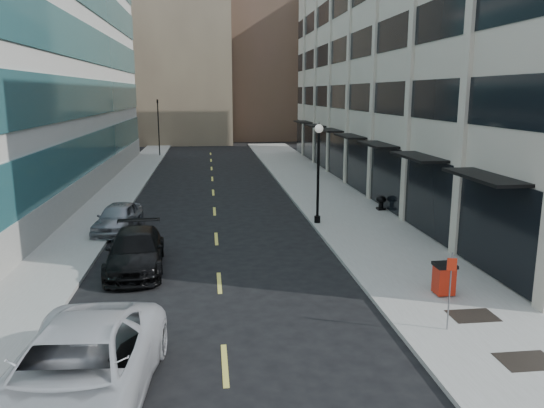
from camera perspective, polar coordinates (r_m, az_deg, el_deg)
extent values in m
cube|color=gray|center=(32.13, 7.28, -0.31)|extent=(5.00, 80.00, 0.15)
cube|color=gray|center=(31.78, -18.01, -0.94)|extent=(3.00, 80.00, 0.15)
cube|color=#C0B6A2|center=(41.29, 18.45, 14.34)|extent=(14.00, 46.00, 18.00)
cube|color=black|center=(39.12, 8.45, 4.70)|extent=(0.18, 46.00, 3.60)
cube|color=black|center=(38.83, 8.67, 11.30)|extent=(0.12, 46.00, 1.80)
cube|color=black|center=(38.96, 8.84, 16.45)|extent=(0.12, 46.00, 1.80)
cube|color=#C0B6A2|center=(22.98, 20.63, 16.63)|extent=(0.35, 0.60, 18.00)
cube|color=#C0B6A2|center=(28.45, 14.90, 15.92)|extent=(0.35, 0.60, 18.00)
cube|color=#C0B6A2|center=(34.10, 11.07, 15.36)|extent=(0.35, 0.60, 18.00)
cube|color=#C0B6A2|center=(39.85, 8.35, 14.92)|extent=(0.35, 0.60, 18.00)
cube|color=#C0B6A2|center=(45.66, 6.33, 14.57)|extent=(0.35, 0.60, 18.00)
cube|color=#C0B6A2|center=(51.52, 4.76, 14.29)|extent=(0.35, 0.60, 18.00)
cube|color=#C0B6A2|center=(57.40, 3.53, 14.06)|extent=(0.35, 0.60, 18.00)
cube|color=black|center=(20.13, 21.82, 2.73)|extent=(1.30, 4.00, 0.12)
cube|color=black|center=(25.51, 15.41, 4.92)|extent=(1.30, 4.00, 0.12)
cube|color=black|center=(31.11, 11.25, 6.30)|extent=(1.30, 4.00, 0.12)
cube|color=black|center=(36.84, 8.35, 7.24)|extent=(1.30, 4.00, 0.12)
cube|color=black|center=(42.64, 6.23, 7.91)|extent=(1.30, 4.00, 0.12)
cube|color=black|center=(48.49, 4.62, 8.41)|extent=(1.30, 4.00, 0.12)
cube|color=black|center=(54.37, 3.35, 8.80)|extent=(1.30, 4.00, 0.12)
cube|color=gray|center=(38.66, -18.28, 2.50)|extent=(0.20, 46.00, 1.80)
cube|color=#347579|center=(38.40, -18.50, 5.59)|extent=(0.14, 45.60, 2.40)
cube|color=#347579|center=(38.21, -18.85, 10.80)|extent=(0.14, 45.60, 2.40)
cube|color=#347579|center=(38.34, -19.21, 16.03)|extent=(0.14, 45.60, 2.40)
cube|color=#897759|center=(78.85, -10.02, 16.95)|extent=(14.00, 18.00, 28.00)
cube|color=brown|center=(83.47, -1.23, 18.90)|extent=(12.00, 16.00, 34.00)
cube|color=#897759|center=(89.59, -16.21, 14.12)|extent=(12.00, 14.00, 22.00)
cube|color=#C0B6A2|center=(78.66, 6.74, 14.14)|extent=(10.00, 14.00, 20.00)
cube|color=black|center=(15.40, 25.73, -14.96)|extent=(1.40, 1.00, 0.01)
cube|color=black|center=(17.58, 20.79, -11.16)|extent=(1.40, 1.00, 0.01)
cube|color=#D8CC4C|center=(14.17, -5.10, -16.84)|extent=(0.15, 2.20, 0.01)
cube|color=#D8CC4C|center=(19.65, -5.69, -8.43)|extent=(0.15, 2.20, 0.01)
cube|color=#D8CC4C|center=(25.36, -6.01, -3.74)|extent=(0.15, 2.20, 0.01)
cube|color=#D8CC4C|center=(31.18, -6.21, -0.78)|extent=(0.15, 2.20, 0.01)
cube|color=#D8CC4C|center=(37.06, -6.34, 1.24)|extent=(0.15, 2.20, 0.01)
cube|color=#D8CC4C|center=(42.97, -6.44, 2.71)|extent=(0.15, 2.20, 0.01)
cube|color=#D8CC4C|center=(48.91, -6.52, 3.82)|extent=(0.15, 2.20, 0.01)
cube|color=#D8CC4C|center=(54.86, -6.58, 4.69)|extent=(0.15, 2.20, 0.01)
cube|color=#D8CC4C|center=(60.81, -6.62, 5.39)|extent=(0.15, 2.20, 0.01)
cylinder|color=black|center=(58.79, -12.10, 7.91)|extent=(0.12, 0.12, 6.00)
imported|color=black|center=(58.67, -12.23, 10.83)|extent=(0.66, 0.66, 1.98)
imported|color=silver|center=(12.62, -20.24, -16.74)|extent=(3.49, 6.77, 1.83)
imported|color=black|center=(21.40, -14.48, -4.92)|extent=(2.43, 5.35, 1.52)
imported|color=gray|center=(27.34, -16.23, -1.43)|extent=(2.29, 4.49, 1.47)
cube|color=#AD1C0B|center=(18.82, 18.00, -7.74)|extent=(0.60, 0.60, 0.95)
cube|color=black|center=(18.66, 18.10, -6.28)|extent=(0.68, 0.68, 0.11)
cylinder|color=black|center=(19.15, 17.00, -8.67)|extent=(0.06, 0.21, 0.21)
cylinder|color=black|center=(19.30, 18.05, -8.57)|extent=(0.06, 0.21, 0.21)
cylinder|color=black|center=(27.78, 4.90, -1.64)|extent=(0.32, 0.32, 0.36)
cylinder|color=black|center=(27.34, 4.98, 3.02)|extent=(0.14, 0.14, 4.54)
sphere|color=silver|center=(27.08, 5.07, 8.08)|extent=(0.43, 0.43, 0.43)
cone|color=black|center=(27.06, 5.08, 8.60)|extent=(0.12, 0.12, 0.18)
cylinder|color=slate|center=(15.99, 18.56, -8.92)|extent=(0.04, 0.04, 2.29)
cube|color=#B5200C|center=(15.71, 18.79, -6.17)|extent=(0.27, 0.10, 0.36)
cube|color=black|center=(31.38, 11.63, -0.49)|extent=(0.47, 0.47, 0.13)
cylinder|color=black|center=(31.33, 11.65, -0.03)|extent=(0.28, 0.28, 0.42)
ellipsoid|color=black|center=(31.27, 11.67, 0.50)|extent=(0.59, 0.59, 0.42)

